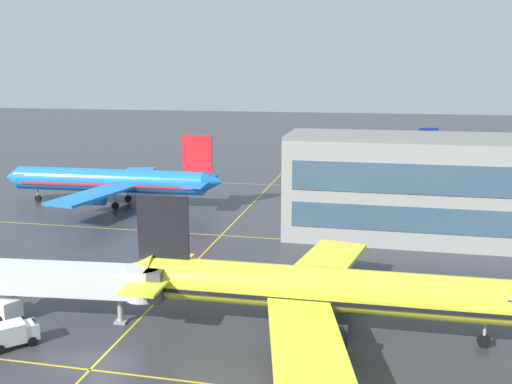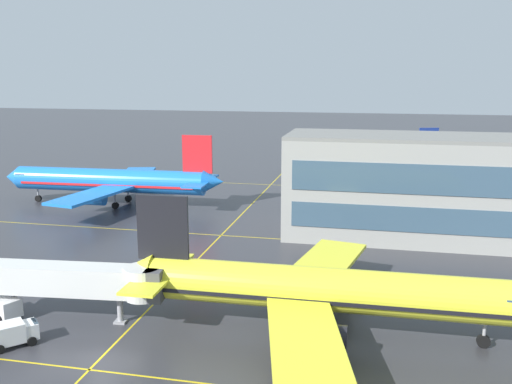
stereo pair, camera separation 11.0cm
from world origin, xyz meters
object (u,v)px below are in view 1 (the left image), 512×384
Objects in this scene: service_truck_red_van at (3,306)px; jet_bridge at (88,281)px; airliner_second_row at (112,181)px; airliner_third_row at (369,161)px; service_truck_catering at (13,333)px; airliner_front_gate at (323,290)px.

jet_bridge is at bearing 6.81° from service_truck_red_van.
service_truck_red_van is at bearing -76.47° from airliner_second_row.
service_truck_red_van is (-33.09, -83.87, -2.60)m from airliner_third_row.
airliner_front_gate is at bearing 17.43° from service_truck_catering.
airliner_third_row is at bearing 73.53° from jet_bridge.
airliner_third_row reaches higher than service_truck_catering.
airliner_second_row is at bearing -139.46° from airliner_third_row.
service_truck_red_van is at bearing 132.32° from service_truck_catering.
service_truck_red_van is (11.09, -46.09, -3.20)m from airliner_second_row.
airliner_third_row is 7.74× the size of service_truck_red_van.
airliner_front_gate is 80.78m from airliner_third_row.
airliner_second_row is at bearing 134.00° from airliner_front_gate.
service_truck_red_van is 1.06× the size of service_truck_catering.
service_truck_catering is (-28.55, -88.85, -2.60)m from airliner_third_row.
airliner_front_gate reaches higher than service_truck_red_van.
service_truck_red_van is 9.13m from jet_bridge.
airliner_second_row is 49.18m from jet_bridge.
airliner_third_row is (44.18, 37.78, -0.60)m from airliner_second_row.
airliner_front_gate is 1.12× the size of airliner_third_row.
airliner_second_row is 9.71× the size of service_truck_catering.
airliner_third_row is at bearing 68.47° from service_truck_red_van.
jet_bridge is at bearing 55.96° from service_truck_catering.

